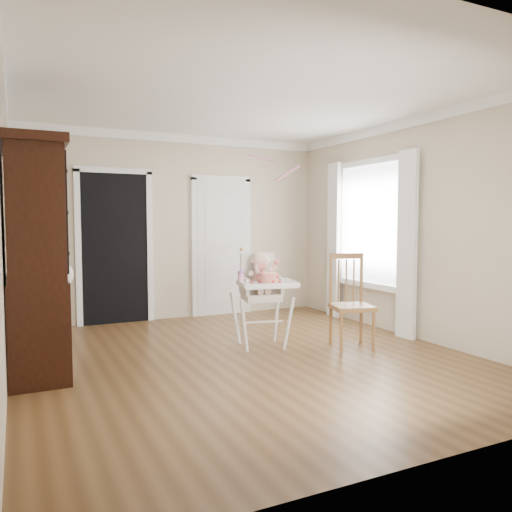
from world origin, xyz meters
name	(u,v)px	position (x,y,z in m)	size (l,w,h in m)	color
floor	(248,359)	(0.00, 0.00, 0.00)	(5.00, 5.00, 0.00)	#51361B
ceiling	(248,96)	(0.00, 0.00, 2.70)	(5.00, 5.00, 0.00)	white
wall_back	(177,227)	(0.00, 2.50, 1.35)	(4.50, 4.50, 0.00)	beige
wall_left	(2,232)	(-2.25, 0.00, 1.35)	(5.00, 5.00, 0.00)	beige
wall_right	(415,228)	(2.25, 0.00, 1.35)	(5.00, 5.00, 0.00)	beige
crown_molding	(248,102)	(0.00, 0.00, 2.64)	(4.50, 5.00, 0.12)	white
doorway	(115,245)	(-0.90, 2.48, 1.11)	(1.06, 0.05, 2.22)	black
closet_door	(222,248)	(0.70, 2.48, 1.02)	(0.96, 0.09, 2.13)	white
window_right	(368,232)	(2.18, 0.80, 1.29)	(0.13, 1.84, 2.30)	white
high_chair	(261,288)	(0.36, 0.40, 0.67)	(0.75, 0.87, 1.09)	white
baby	(261,274)	(0.36, 0.43, 0.83)	(0.31, 0.27, 0.49)	beige
cake	(270,278)	(0.34, 0.16, 0.82)	(0.26, 0.26, 0.12)	silver
sippy_cup	(241,277)	(0.06, 0.31, 0.83)	(0.07, 0.07, 0.17)	#F596CA
china_cabinet	(36,258)	(-1.99, 0.45, 1.09)	(0.57, 1.29, 2.18)	black
dining_chair	(351,304)	(1.27, -0.05, 0.50)	(0.54, 0.54, 1.06)	brown
streamer	(261,158)	(0.62, 0.94, 2.22)	(0.03, 0.50, 0.02)	pink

